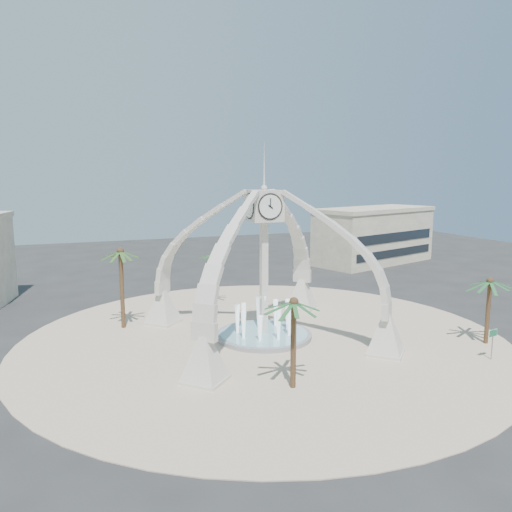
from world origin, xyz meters
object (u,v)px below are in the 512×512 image
object	(u,v)px
fountain	(264,334)
street_sign	(493,337)
clock_tower	(264,262)
palm_south	(294,303)
palm_west	(120,253)
palm_east	(490,282)
palm_north	(214,255)

from	to	relation	value
fountain	street_sign	world-z (taller)	fountain
clock_tower	palm_south	size ratio (longest dim) A/B	2.82
street_sign	palm_west	bearing A→B (deg)	136.14
fountain	palm_east	bearing A→B (deg)	-26.19
fountain	clock_tower	bearing A→B (deg)	-90.00
fountain	street_sign	bearing A→B (deg)	-38.42
palm_south	street_sign	distance (m)	16.23
palm_east	palm_north	bearing A→B (deg)	130.09
palm_west	palm_north	world-z (taller)	palm_west
palm_west	palm_south	distance (m)	19.11
fountain	street_sign	xyz separation A→B (m)	(13.68, -10.85, 1.46)
palm_west	palm_south	world-z (taller)	palm_west
clock_tower	palm_east	xyz separation A→B (m)	(16.15, -7.94, -1.37)
clock_tower	palm_west	xyz separation A→B (m)	(-10.63, 7.06, 0.33)
palm_south	palm_north	bearing A→B (deg)	86.44
palm_east	palm_west	size ratio (longest dim) A/B	0.76
clock_tower	palm_north	xyz separation A→B (m)	(-0.69, 12.07, -1.16)
palm_east	palm_west	world-z (taller)	palm_west
fountain	palm_south	bearing A→B (deg)	-101.69
palm_north	palm_south	xyz separation A→B (m)	(-1.37, -22.04, 0.24)
palm_south	clock_tower	bearing A→B (deg)	78.31
fountain	palm_east	size ratio (longest dim) A/B	1.36
palm_north	palm_south	size ratio (longest dim) A/B	0.95
fountain	street_sign	size ratio (longest dim) A/B	3.27
palm_east	fountain	bearing A→B (deg)	153.81
clock_tower	fountain	xyz separation A→B (m)	(0.00, 0.00, -6.20)
palm_east	street_sign	distance (m)	5.09
palm_north	street_sign	xyz separation A→B (m)	(14.37, -22.92, -3.58)
palm_west	palm_south	xyz separation A→B (m)	(8.57, -17.03, -1.25)
palm_east	palm_west	bearing A→B (deg)	150.75
fountain	palm_south	world-z (taller)	palm_south
clock_tower	palm_west	distance (m)	12.77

